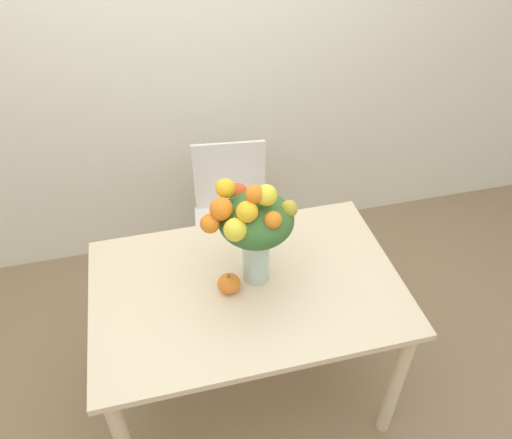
% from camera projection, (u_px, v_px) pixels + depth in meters
% --- Properties ---
extents(ground_plane, '(12.00, 12.00, 0.00)m').
position_uv_depth(ground_plane, '(248.00, 387.00, 2.53)').
color(ground_plane, '#8E7556').
extents(wall_back, '(8.00, 0.06, 2.70)m').
position_uv_depth(wall_back, '(191.00, 35.00, 2.56)').
color(wall_back, silver).
rests_on(wall_back, ground_plane).
extents(dining_table, '(1.26, 0.83, 0.76)m').
position_uv_depth(dining_table, '(247.00, 302.00, 2.11)').
color(dining_table, beige).
rests_on(dining_table, ground_plane).
extents(flower_vase, '(0.37, 0.30, 0.49)m').
position_uv_depth(flower_vase, '(254.00, 225.00, 1.88)').
color(flower_vase, '#B2CCBC').
rests_on(flower_vase, dining_table).
extents(pumpkin, '(0.09, 0.09, 0.09)m').
position_uv_depth(pumpkin, '(229.00, 283.00, 1.99)').
color(pumpkin, orange).
rests_on(pumpkin, dining_table).
extents(dining_chair_near_window, '(0.47, 0.47, 0.89)m').
position_uv_depth(dining_chair_near_window, '(233.00, 219.00, 2.80)').
color(dining_chair_near_window, white).
rests_on(dining_chair_near_window, ground_plane).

